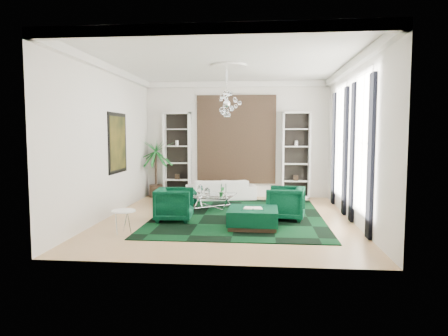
# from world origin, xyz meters

# --- Properties ---
(floor) EXTENTS (6.00, 7.00, 0.02)m
(floor) POSITION_xyz_m (0.00, 0.00, -0.01)
(floor) COLOR tan
(floor) RESTS_ON ground
(ceiling) EXTENTS (6.00, 7.00, 0.02)m
(ceiling) POSITION_xyz_m (0.00, 0.00, 3.81)
(ceiling) COLOR white
(ceiling) RESTS_ON ground
(wall_back) EXTENTS (6.00, 0.02, 3.80)m
(wall_back) POSITION_xyz_m (0.00, 3.51, 1.90)
(wall_back) COLOR silver
(wall_back) RESTS_ON ground
(wall_front) EXTENTS (6.00, 0.02, 3.80)m
(wall_front) POSITION_xyz_m (0.00, -3.51, 1.90)
(wall_front) COLOR silver
(wall_front) RESTS_ON ground
(wall_left) EXTENTS (0.02, 7.00, 3.80)m
(wall_left) POSITION_xyz_m (-3.01, 0.00, 1.90)
(wall_left) COLOR silver
(wall_left) RESTS_ON ground
(wall_right) EXTENTS (0.02, 7.00, 3.80)m
(wall_right) POSITION_xyz_m (3.01, 0.00, 1.90)
(wall_right) COLOR silver
(wall_right) RESTS_ON ground
(crown_molding) EXTENTS (6.00, 7.00, 0.18)m
(crown_molding) POSITION_xyz_m (0.00, 0.00, 3.70)
(crown_molding) COLOR white
(crown_molding) RESTS_ON ceiling
(ceiling_medallion) EXTENTS (0.90, 0.90, 0.05)m
(ceiling_medallion) POSITION_xyz_m (0.00, 0.30, 3.77)
(ceiling_medallion) COLOR white
(ceiling_medallion) RESTS_ON ceiling
(tapestry) EXTENTS (2.50, 0.06, 2.80)m
(tapestry) POSITION_xyz_m (0.00, 3.46, 1.90)
(tapestry) COLOR black
(tapestry) RESTS_ON wall_back
(shelving_left) EXTENTS (0.90, 0.38, 2.80)m
(shelving_left) POSITION_xyz_m (-1.95, 3.31, 1.40)
(shelving_left) COLOR white
(shelving_left) RESTS_ON floor
(shelving_right) EXTENTS (0.90, 0.38, 2.80)m
(shelving_right) POSITION_xyz_m (1.95, 3.31, 1.40)
(shelving_right) COLOR white
(shelving_right) RESTS_ON floor
(painting) EXTENTS (0.04, 1.30, 1.60)m
(painting) POSITION_xyz_m (-2.97, 0.60, 1.85)
(painting) COLOR black
(painting) RESTS_ON wall_left
(window_near) EXTENTS (0.03, 1.10, 2.90)m
(window_near) POSITION_xyz_m (2.99, -0.90, 1.90)
(window_near) COLOR white
(window_near) RESTS_ON wall_right
(curtain_near_a) EXTENTS (0.07, 0.30, 3.25)m
(curtain_near_a) POSITION_xyz_m (2.96, -1.68, 1.65)
(curtain_near_a) COLOR black
(curtain_near_a) RESTS_ON floor
(curtain_near_b) EXTENTS (0.07, 0.30, 3.25)m
(curtain_near_b) POSITION_xyz_m (2.96, -0.12, 1.65)
(curtain_near_b) COLOR black
(curtain_near_b) RESTS_ON floor
(window_far) EXTENTS (0.03, 1.10, 2.90)m
(window_far) POSITION_xyz_m (2.99, 1.50, 1.90)
(window_far) COLOR white
(window_far) RESTS_ON wall_right
(curtain_far_a) EXTENTS (0.07, 0.30, 3.25)m
(curtain_far_a) POSITION_xyz_m (2.96, 0.72, 1.65)
(curtain_far_a) COLOR black
(curtain_far_a) RESTS_ON floor
(curtain_far_b) EXTENTS (0.07, 0.30, 3.25)m
(curtain_far_b) POSITION_xyz_m (2.96, 2.28, 1.65)
(curtain_far_b) COLOR black
(curtain_far_b) RESTS_ON floor
(rug) EXTENTS (4.20, 5.00, 0.02)m
(rug) POSITION_xyz_m (0.24, 0.30, 0.01)
(rug) COLOR black
(rug) RESTS_ON floor
(sofa) EXTENTS (2.33, 1.31, 0.64)m
(sofa) POSITION_xyz_m (-0.46, 2.85, 0.32)
(sofa) COLOR silver
(sofa) RESTS_ON floor
(armchair_left) EXTENTS (0.92, 0.90, 0.80)m
(armchair_left) POSITION_xyz_m (-1.25, -0.37, 0.40)
(armchair_left) COLOR black
(armchair_left) RESTS_ON floor
(armchair_right) EXTENTS (1.02, 1.00, 0.81)m
(armchair_right) POSITION_xyz_m (1.42, 0.03, 0.40)
(armchair_right) COLOR black
(armchair_right) RESTS_ON floor
(coffee_table) EXTENTS (1.34, 1.34, 0.41)m
(coffee_table) POSITION_xyz_m (-0.53, 1.15, 0.20)
(coffee_table) COLOR white
(coffee_table) RESTS_ON floor
(ottoman_side) EXTENTS (1.24, 1.24, 0.44)m
(ottoman_side) POSITION_xyz_m (-1.60, 1.70, 0.22)
(ottoman_side) COLOR black
(ottoman_side) RESTS_ON floor
(ottoman_front) EXTENTS (1.11, 1.11, 0.44)m
(ottoman_front) POSITION_xyz_m (0.65, -0.90, 0.22)
(ottoman_front) COLOR black
(ottoman_front) RESTS_ON floor
(book) EXTENTS (0.41, 0.28, 0.03)m
(book) POSITION_xyz_m (0.65, -0.90, 0.45)
(book) COLOR white
(book) RESTS_ON ottoman_front
(side_table) EXTENTS (0.67, 0.67, 0.48)m
(side_table) POSITION_xyz_m (-2.06, -1.67, 0.24)
(side_table) COLOR white
(side_table) RESTS_ON floor
(palm) EXTENTS (1.86, 1.86, 2.48)m
(palm) POSITION_xyz_m (-2.64, 3.15, 1.24)
(palm) COLOR #1A6B27
(palm) RESTS_ON floor
(chandelier) EXTENTS (0.98, 0.98, 0.68)m
(chandelier) POSITION_xyz_m (-0.06, 0.52, 2.85)
(chandelier) COLOR white
(chandelier) RESTS_ON ceiling
(table_plant) EXTENTS (0.18, 0.16, 0.26)m
(table_plant) POSITION_xyz_m (-0.23, 0.91, 0.54)
(table_plant) COLOR #1A6B27
(table_plant) RESTS_ON coffee_table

